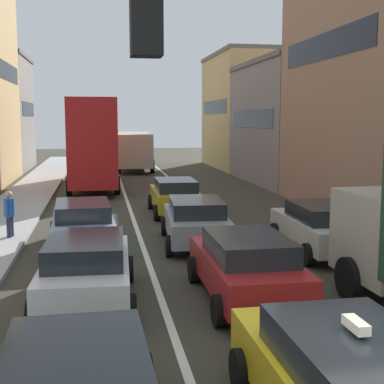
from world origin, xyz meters
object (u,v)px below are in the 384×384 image
object	(u,v)px
wagon_left_lane_second	(86,268)
sedan_right_lane_behind_truck	(321,226)
hatchback_centre_lane_third	(196,220)
sedan_left_lane_third	(83,224)
bus_far_queue_secondary	(135,147)
pedestrian_near_kerb	(9,213)
coupe_centre_lane_fourth	(175,195)
bus_mid_queue_primary	(92,139)
taxi_centre_lane_front	(348,384)
sedan_centre_lane_second	(246,265)

from	to	relation	value
wagon_left_lane_second	sedan_right_lane_behind_truck	world-z (taller)	same
hatchback_centre_lane_third	sedan_left_lane_third	size ratio (longest dim) A/B	1.01
hatchback_centre_lane_third	sedan_left_lane_third	distance (m)	3.52
hatchback_centre_lane_third	bus_far_queue_secondary	xyz separation A→B (m)	(-0.18, 26.86, 0.96)
pedestrian_near_kerb	coupe_centre_lane_fourth	bearing A→B (deg)	-133.77
coupe_centre_lane_fourth	sedan_right_lane_behind_truck	xyz separation A→B (m)	(3.38, -7.33, 0.00)
hatchback_centre_lane_third	coupe_centre_lane_fourth	distance (m)	5.71
bus_far_queue_secondary	pedestrian_near_kerb	xyz separation A→B (m)	(-5.74, -25.27, -0.81)
hatchback_centre_lane_third	coupe_centre_lane_fourth	world-z (taller)	same
hatchback_centre_lane_third	bus_mid_queue_primary	distance (m)	15.86
taxi_centre_lane_front	coupe_centre_lane_fourth	xyz separation A→B (m)	(0.21, 16.55, -0.00)
taxi_centre_lane_front	sedan_centre_lane_second	distance (m)	5.41
sedan_centre_lane_second	wagon_left_lane_second	size ratio (longest dim) A/B	0.99
taxi_centre_lane_front	bus_mid_queue_primary	distance (m)	26.49
hatchback_centre_lane_third	bus_mid_queue_primary	bearing A→B (deg)	16.29
bus_far_queue_secondary	taxi_centre_lane_front	bearing A→B (deg)	-177.10
sedan_left_lane_third	coupe_centre_lane_fourth	world-z (taller)	same
taxi_centre_lane_front	bus_far_queue_secondary	world-z (taller)	bus_far_queue_secondary
sedan_left_lane_third	bus_far_queue_secondary	size ratio (longest dim) A/B	0.41
taxi_centre_lane_front	sedan_centre_lane_second	bearing A→B (deg)	-2.70
bus_mid_queue_primary	bus_far_queue_secondary	distance (m)	11.98
sedan_centre_lane_second	coupe_centre_lane_fourth	world-z (taller)	same
sedan_centre_lane_second	hatchback_centre_lane_third	xyz separation A→B (m)	(-0.16, 5.43, 0.00)
hatchback_centre_lane_third	bus_far_queue_secondary	distance (m)	26.88
taxi_centre_lane_front	hatchback_centre_lane_third	bearing A→B (deg)	-0.65
wagon_left_lane_second	bus_far_queue_secondary	bearing A→B (deg)	-3.30
taxi_centre_lane_front	sedan_right_lane_behind_truck	distance (m)	9.90
sedan_right_lane_behind_truck	bus_mid_queue_primary	distance (m)	18.43
sedan_right_lane_behind_truck	taxi_centre_lane_front	bearing A→B (deg)	159.91
sedan_centre_lane_second	sedan_left_lane_third	bearing A→B (deg)	34.37
hatchback_centre_lane_third	sedan_left_lane_third	xyz separation A→B (m)	(-3.52, 0.00, 0.00)
bus_mid_queue_primary	bus_far_queue_secondary	size ratio (longest dim) A/B	0.99
taxi_centre_lane_front	sedan_centre_lane_second	world-z (taller)	taxi_centre_lane_front
sedan_centre_lane_second	coupe_centre_lane_fourth	xyz separation A→B (m)	(-0.02, 11.14, 0.00)
sedan_left_lane_third	bus_far_queue_secondary	world-z (taller)	bus_far_queue_secondary
hatchback_centre_lane_third	coupe_centre_lane_fourth	bearing A→B (deg)	2.54
coupe_centre_lane_fourth	bus_mid_queue_primary	size ratio (longest dim) A/B	0.41
hatchback_centre_lane_third	sedan_right_lane_behind_truck	bearing A→B (deg)	-110.68
sedan_left_lane_third	bus_far_queue_secondary	bearing A→B (deg)	-9.83
hatchback_centre_lane_third	bus_mid_queue_primary	world-z (taller)	bus_mid_queue_primary
taxi_centre_lane_front	bus_far_queue_secondary	xyz separation A→B (m)	(-0.12, 37.70, 0.96)
sedan_left_lane_third	pedestrian_near_kerb	world-z (taller)	pedestrian_near_kerb
bus_far_queue_secondary	wagon_left_lane_second	bearing A→B (deg)	177.14
hatchback_centre_lane_third	bus_mid_queue_primary	size ratio (longest dim) A/B	0.42
sedan_centre_lane_second	wagon_left_lane_second	world-z (taller)	same
hatchback_centre_lane_third	bus_far_queue_secondary	size ratio (longest dim) A/B	0.42
taxi_centre_lane_front	coupe_centre_lane_fourth	world-z (taller)	taxi_centre_lane_front
bus_far_queue_secondary	pedestrian_near_kerb	bearing A→B (deg)	169.92
wagon_left_lane_second	bus_far_queue_secondary	distance (m)	32.10
sedan_left_lane_third	bus_mid_queue_primary	bearing A→B (deg)	-3.33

